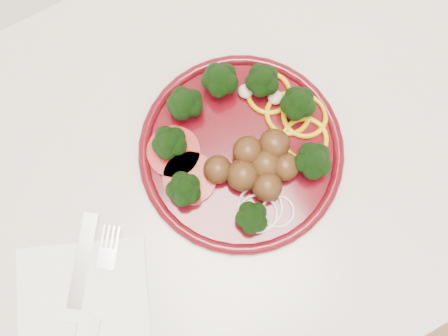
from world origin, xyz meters
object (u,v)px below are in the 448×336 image
plate (242,149)px  knife (70,328)px  fork (93,334)px  napkin (83,308)px

plate → knife: size_ratio=1.39×
knife → fork: bearing=-97.0°
napkin → fork: size_ratio=0.94×
napkin → fork: 0.03m
plate → fork: (-0.26, -0.11, -0.01)m
napkin → knife: knife is taller
plate → napkin: plate is taller
fork → plate: bearing=-31.1°
knife → fork: 0.03m
knife → napkin: bearing=-22.7°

